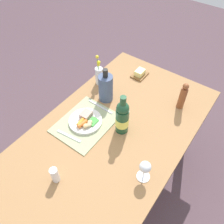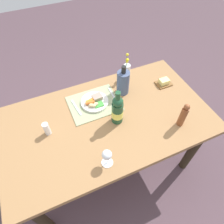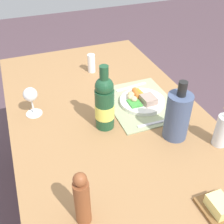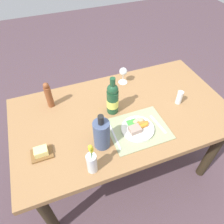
% 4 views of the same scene
% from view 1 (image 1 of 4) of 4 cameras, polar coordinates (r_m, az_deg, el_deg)
% --- Properties ---
extents(ground_plane, '(8.00, 8.00, 0.00)m').
position_cam_1_polar(ground_plane, '(2.15, -0.21, -17.13)').
color(ground_plane, '#503B43').
extents(dining_table, '(1.58, 0.89, 0.75)m').
position_cam_1_polar(dining_table, '(1.58, -0.27, -7.34)').
color(dining_table, '#986E44').
rests_on(dining_table, ground_plane).
extents(placemat, '(0.40, 0.32, 0.01)m').
position_cam_1_polar(placemat, '(1.56, -6.55, -2.72)').
color(placemat, '#9AA379').
rests_on(placemat, dining_table).
extents(dinner_plate, '(0.22, 0.22, 0.05)m').
position_cam_1_polar(dinner_plate, '(1.54, -6.50, -2.13)').
color(dinner_plate, silver).
rests_on(dinner_plate, placemat).
extents(fork, '(0.02, 0.21, 0.00)m').
position_cam_1_polar(fork, '(1.64, -2.88, 1.32)').
color(fork, silver).
rests_on(fork, placemat).
extents(knife, '(0.04, 0.18, 0.00)m').
position_cam_1_polar(knife, '(1.50, -10.53, -5.81)').
color(knife, silver).
rests_on(knife, placemat).
extents(wine_bottle, '(0.08, 0.08, 0.30)m').
position_cam_1_polar(wine_bottle, '(1.42, 2.54, -1.32)').
color(wine_bottle, '#1D4A2C').
rests_on(wine_bottle, dining_table).
extents(wine_glass, '(0.08, 0.08, 0.14)m').
position_cam_1_polar(wine_glass, '(1.27, 8.10, -13.41)').
color(wine_glass, white).
rests_on(wine_glass, dining_table).
extents(cooler_bottle, '(0.10, 0.10, 0.27)m').
position_cam_1_polar(cooler_bottle, '(1.63, -1.56, 6.00)').
color(cooler_bottle, '#435274').
rests_on(cooler_bottle, dining_table).
extents(pepper_mill, '(0.05, 0.05, 0.21)m').
position_cam_1_polar(pepper_mill, '(1.65, 16.96, 3.70)').
color(pepper_mill, brown).
rests_on(pepper_mill, dining_table).
extents(flower_vase, '(0.06, 0.06, 0.25)m').
position_cam_1_polar(flower_vase, '(1.78, -3.20, 9.13)').
color(flower_vase, silver).
rests_on(flower_vase, dining_table).
extents(salt_shaker, '(0.04, 0.04, 0.11)m').
position_cam_1_polar(salt_shaker, '(1.32, -13.85, -14.75)').
color(salt_shaker, white).
rests_on(salt_shaker, dining_table).
extents(butter_dish, '(0.13, 0.10, 0.05)m').
position_cam_1_polar(butter_dish, '(1.90, 6.81, 9.37)').
color(butter_dish, brown).
rests_on(butter_dish, dining_table).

